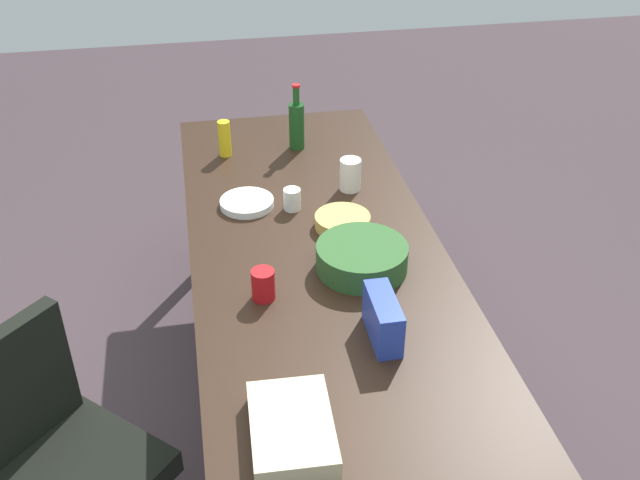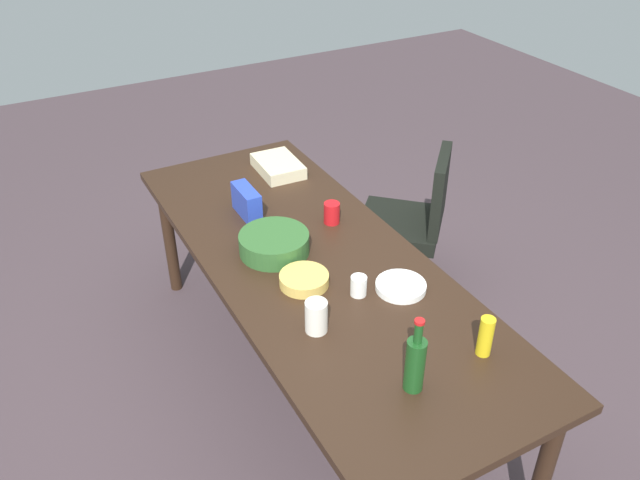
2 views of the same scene
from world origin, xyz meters
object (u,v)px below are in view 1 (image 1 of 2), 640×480
conference_table (317,265)px  chip_bowl (343,221)px  sheet_cake (292,429)px  mayo_jar (350,175)px  chip_bag_blue (383,319)px  paper_cup (292,199)px  mustard_bottle (225,139)px  salad_bowl (362,257)px  red_solo_cup (263,285)px  wine_bottle (297,124)px  paper_plate_stack (247,203)px

conference_table → chip_bowl: (0.13, -0.13, 0.10)m
sheet_cake → mayo_jar: (1.31, -0.45, 0.03)m
mayo_jar → chip_bag_blue: 0.96m
paper_cup → mustard_bottle: 0.58m
sheet_cake → mayo_jar: mayo_jar is taller
conference_table → salad_bowl: size_ratio=7.63×
red_solo_cup → mayo_jar: mayo_jar is taller
conference_table → chip_bag_blue: (-0.53, -0.11, 0.15)m
salad_bowl → sheet_cake: bearing=153.4°
conference_table → mayo_jar: bearing=-27.5°
salad_bowl → chip_bag_blue: chip_bag_blue is taller
wine_bottle → mayo_jar: 0.47m
red_solo_cup → conference_table: bearing=-42.1°
mayo_jar → chip_bag_blue: size_ratio=0.63×
sheet_cake → red_solo_cup: size_ratio=2.91×
mustard_bottle → chip_bag_blue: mustard_bottle is taller
mayo_jar → mustard_bottle: bearing=49.7°
conference_table → red_solo_cup: (-0.26, 0.23, 0.13)m
red_solo_cup → chip_bag_blue: (-0.27, -0.34, 0.02)m
red_solo_cup → mustard_bottle: bearing=2.1°
chip_bowl → salad_bowl: 0.29m
salad_bowl → red_solo_cup: 0.38m
chip_bowl → paper_cup: bearing=44.7°
wine_bottle → red_solo_cup: size_ratio=2.84×
conference_table → sheet_cake: size_ratio=7.82×
wine_bottle → chip_bag_blue: wine_bottle is taller
paper_cup → chip_bag_blue: chip_bag_blue is taller
mustard_bottle → paper_plate_stack: (-0.48, -0.05, -0.07)m
chip_bowl → mustard_bottle: bearing=29.4°
salad_bowl → red_solo_cup: bearing=105.8°
wine_bottle → red_solo_cup: bearing=165.2°
paper_cup → mustard_bottle: bearing=23.0°
paper_cup → paper_plate_stack: bearing=72.3°
mustard_bottle → chip_bowl: bearing=-150.6°
salad_bowl → mayo_jar: (0.58, -0.09, 0.02)m
sheet_cake → wine_bottle: bearing=-9.7°
paper_cup → chip_bag_blue: size_ratio=0.41×
paper_plate_stack → chip_bag_blue: (-0.89, -0.34, 0.06)m
sheet_cake → paper_plate_stack: sheet_cake is taller
conference_table → red_solo_cup: size_ratio=22.74×
conference_table → sheet_cake: (-0.89, 0.23, 0.11)m
mayo_jar → chip_bag_blue: chip_bag_blue is taller
paper_plate_stack → chip_bag_blue: chip_bag_blue is taller
sheet_cake → salad_bowl: (0.73, -0.37, 0.01)m
sheet_cake → wine_bottle: 1.77m
mayo_jar → wine_bottle: bearing=19.8°
chip_bowl → paper_plate_stack: 0.42m
salad_bowl → chip_bag_blue: (-0.37, 0.02, 0.03)m
wine_bottle → red_solo_cup: (-1.12, 0.30, -0.07)m
conference_table → paper_cup: size_ratio=27.79×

